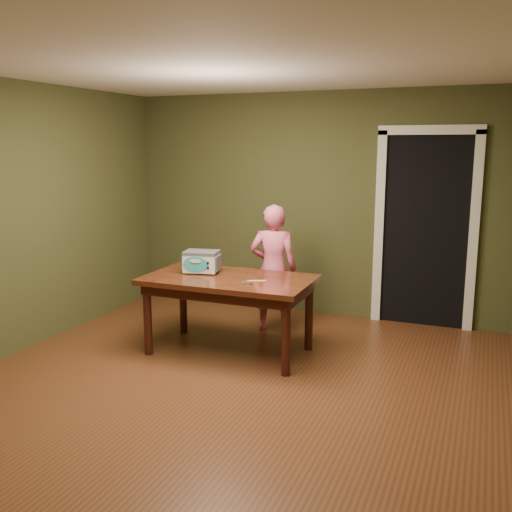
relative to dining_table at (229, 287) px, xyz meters
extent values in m
plane|color=brown|center=(0.33, -0.87, -0.65)|extent=(5.00, 5.00, 0.00)
cube|color=#434424|center=(0.33, 1.63, 0.65)|extent=(4.50, 0.02, 2.60)
cube|color=#434424|center=(-1.92, -0.87, 0.65)|extent=(0.02, 5.00, 2.60)
cube|color=white|center=(0.33, -0.87, 1.95)|extent=(4.50, 5.00, 0.02)
cube|color=black|center=(1.63, 1.93, 0.40)|extent=(0.90, 0.60, 2.10)
cube|color=black|center=(1.63, 1.61, 0.40)|extent=(0.90, 0.02, 2.10)
cube|color=white|center=(1.13, 1.60, 0.40)|extent=(0.10, 0.06, 2.20)
cube|color=white|center=(2.13, 1.60, 0.40)|extent=(0.10, 0.06, 2.20)
cube|color=white|center=(1.63, 1.60, 1.50)|extent=(1.10, 0.06, 0.10)
cube|color=#34170B|center=(0.00, 0.00, 0.07)|extent=(1.61, 0.91, 0.05)
cube|color=#33120C|center=(0.00, 0.00, 0.00)|extent=(1.49, 0.79, 0.10)
cylinder|color=#33120C|center=(-0.70, -0.36, -0.30)|extent=(0.08, 0.08, 0.70)
cylinder|color=#33120C|center=(-0.70, 0.34, -0.30)|extent=(0.08, 0.08, 0.70)
cylinder|color=#33120C|center=(0.70, -0.34, -0.30)|extent=(0.08, 0.08, 0.70)
cylinder|color=#33120C|center=(0.70, 0.36, -0.30)|extent=(0.08, 0.08, 0.70)
cylinder|color=#4C4F54|center=(-0.45, -0.03, 0.11)|extent=(0.02, 0.02, 0.01)
cylinder|color=#4C4F54|center=(-0.48, 0.14, 0.11)|extent=(0.02, 0.02, 0.01)
cylinder|color=#4C4F54|center=(-0.18, 0.02, 0.11)|extent=(0.02, 0.02, 0.01)
cylinder|color=#4C4F54|center=(-0.22, 0.19, 0.11)|extent=(0.02, 0.02, 0.01)
cube|color=silver|center=(-0.33, 0.08, 0.21)|extent=(0.36, 0.29, 0.18)
cube|color=#4C4F54|center=(-0.33, 0.08, 0.30)|extent=(0.37, 0.30, 0.03)
cube|color=#4C4F54|center=(-0.50, 0.05, 0.21)|extent=(0.06, 0.21, 0.14)
cube|color=#4C4F54|center=(-0.17, 0.11, 0.21)|extent=(0.06, 0.21, 0.14)
ellipsoid|color=teal|center=(-0.34, -0.04, 0.21)|extent=(0.24, 0.06, 0.15)
cylinder|color=black|center=(-0.21, -0.02, 0.23)|extent=(0.02, 0.02, 0.02)
cylinder|color=black|center=(-0.21, -0.02, 0.18)|extent=(0.02, 0.01, 0.02)
cylinder|color=silver|center=(0.27, -0.19, 0.11)|extent=(0.10, 0.10, 0.02)
cylinder|color=#552F1C|center=(0.27, -0.19, 0.12)|extent=(0.09, 0.09, 0.01)
cube|color=#FBF76D|center=(0.31, -0.05, 0.10)|extent=(0.17, 0.10, 0.01)
imported|color=#EF6284|center=(0.17, 0.77, 0.04)|extent=(0.57, 0.44, 1.38)
camera|label=1|loc=(2.24, -4.82, 1.34)|focal=40.00mm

